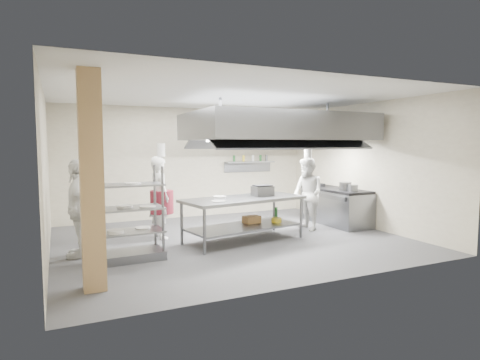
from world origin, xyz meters
name	(u,v)px	position (x,y,z in m)	size (l,w,h in m)	color
floor	(232,239)	(0.00, 0.00, 0.00)	(7.00, 7.00, 0.00)	#2D2D2F
ceiling	(232,96)	(0.00, 0.00, 3.00)	(7.00, 7.00, 0.00)	silver
wall_back	(189,163)	(0.00, 3.00, 1.50)	(7.00, 7.00, 0.00)	tan
wall_left	(46,174)	(-3.50, 0.00, 1.50)	(6.00, 6.00, 0.00)	tan
wall_right	(363,165)	(3.50, 0.00, 1.50)	(6.00, 6.00, 0.00)	tan
column	(92,182)	(-2.90, -1.90, 1.50)	(0.30, 0.30, 3.00)	tan
exhaust_hood	(277,127)	(1.30, 0.40, 2.40)	(4.00, 2.50, 0.60)	slate
hood_strip_a	(241,141)	(0.40, 0.40, 2.08)	(1.60, 0.12, 0.04)	white
hood_strip_b	(310,141)	(2.20, 0.40, 2.08)	(1.60, 0.12, 0.04)	white
wall_shelf	(250,162)	(1.80, 2.84, 1.50)	(1.50, 0.28, 0.04)	slate
island	(244,219)	(0.17, -0.21, 0.46)	(2.56, 1.07, 0.91)	gray
island_worktop	(244,199)	(0.17, -0.21, 0.88)	(2.56, 1.07, 0.06)	slate
island_undershelf	(244,227)	(0.17, -0.21, 0.30)	(2.35, 0.96, 0.04)	slate
pass_rack	(131,213)	(-2.19, -0.63, 0.81)	(1.09, 0.63, 1.63)	gray
cooking_range	(335,207)	(3.08, 0.50, 0.42)	(0.80, 2.00, 0.84)	gray
range_top	(336,190)	(3.08, 0.50, 0.87)	(0.78, 1.96, 0.06)	black
chef_head	(160,197)	(-1.34, 0.78, 0.88)	(0.64, 0.42, 1.76)	silver
chef_line	(307,194)	(1.98, 0.15, 0.85)	(0.83, 0.64, 1.70)	silver
chef_plating	(78,208)	(-3.00, -0.05, 0.87)	(1.02, 0.43, 1.75)	silver
griddle	(262,191)	(0.69, -0.06, 1.01)	(0.41, 0.32, 0.20)	slate
wicker_basket	(252,219)	(0.45, -0.01, 0.40)	(0.35, 0.24, 0.15)	olive
stockpot	(345,186)	(3.01, 0.05, 1.00)	(0.29, 0.29, 0.20)	gray
plate_stack	(131,230)	(-2.19, -0.63, 0.52)	(0.28, 0.28, 0.05)	white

